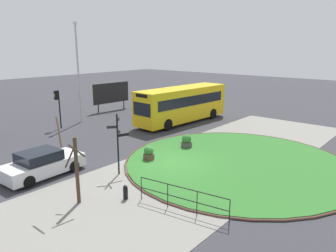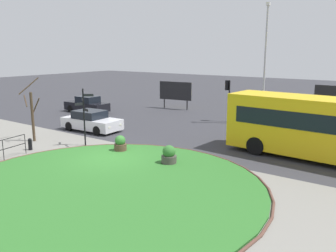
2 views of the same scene
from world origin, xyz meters
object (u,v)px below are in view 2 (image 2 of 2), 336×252
object	(u,v)px
planter_near_signpost	(120,144)
planter_kerbside	(169,156)
bollard_foreground	(30,144)
signpost_directional	(84,113)
street_tree_bare	(32,113)
traffic_light_near	(228,91)
billboard_left	(176,91)
car_far_lane	(91,121)
car_near_lane	(87,105)
bus_yellow	(325,128)
lamppost_tall	(265,61)

from	to	relation	value
planter_near_signpost	planter_kerbside	bearing A→B (deg)	-3.94
bollard_foreground	planter_kerbside	world-z (taller)	planter_kerbside
signpost_directional	street_tree_bare	world-z (taller)	street_tree_bare
signpost_directional	traffic_light_near	bearing A→B (deg)	73.53
traffic_light_near	billboard_left	distance (m)	7.43
bollard_foreground	billboard_left	xyz separation A→B (m)	(-1.60, 16.98, 1.35)
car_far_lane	billboard_left	xyz separation A→B (m)	(-0.57, 11.39, 1.05)
car_far_lane	car_near_lane	bearing A→B (deg)	137.48
bus_yellow	planter_near_signpost	size ratio (longest dim) A/B	10.60
planter_kerbside	street_tree_bare	size ratio (longest dim) A/B	0.25
bollard_foreground	billboard_left	world-z (taller)	billboard_left
traffic_light_near	bollard_foreground	bearing A→B (deg)	80.39
planter_kerbside	car_far_lane	bearing A→B (deg)	161.16
traffic_light_near	planter_near_signpost	xyz separation A→B (m)	(-0.86, -11.54, -1.99)
lamppost_tall	billboard_left	distance (m)	10.27
planter_near_signpost	street_tree_bare	bearing A→B (deg)	-167.21
bollard_foreground	planter_kerbside	size ratio (longest dim) A/B	0.71
street_tree_bare	traffic_light_near	bearing A→B (deg)	61.69
bollard_foreground	billboard_left	bearing A→B (deg)	95.37
traffic_light_near	billboard_left	bearing A→B (deg)	-10.52
bollard_foreground	lamppost_tall	size ratio (longest dim) A/B	0.08
car_near_lane	billboard_left	size ratio (longest dim) A/B	1.28
signpost_directional	bus_yellow	bearing A→B (deg)	22.78
signpost_directional	billboard_left	world-z (taller)	signpost_directional
traffic_light_near	street_tree_bare	bearing A→B (deg)	72.41
traffic_light_near	planter_kerbside	bearing A→B (deg)	113.54
car_far_lane	lamppost_tall	world-z (taller)	lamppost_tall
car_near_lane	traffic_light_near	size ratio (longest dim) A/B	1.33
bus_yellow	car_near_lane	xyz separation A→B (m)	(-21.17, 2.92, -1.06)
lamppost_tall	planter_near_signpost	bearing A→B (deg)	-106.25
signpost_directional	planter_kerbside	size ratio (longest dim) A/B	3.45
bollard_foreground	signpost_directional	bearing A→B (deg)	54.21
lamppost_tall	planter_near_signpost	world-z (taller)	lamppost_tall
car_near_lane	street_tree_bare	xyz separation A→B (m)	(5.43, -9.22, 1.12)
bollard_foreground	traffic_light_near	distance (m)	15.39
signpost_directional	planter_near_signpost	size ratio (longest dim) A/B	3.60
planter_near_signpost	street_tree_bare	world-z (taller)	street_tree_bare
signpost_directional	car_far_lane	size ratio (longest dim) A/B	0.77
signpost_directional	traffic_light_near	world-z (taller)	signpost_directional
signpost_directional	lamppost_tall	distance (m)	14.12
traffic_light_near	planter_kerbside	size ratio (longest dim) A/B	3.30
bollard_foreground	car_far_lane	xyz separation A→B (m)	(-1.02, 5.58, 0.31)
bollard_foreground	planter_near_signpost	bearing A→B (deg)	31.84
signpost_directional	planter_kerbside	distance (m)	6.35
traffic_light_near	street_tree_bare	xyz separation A→B (m)	(-6.97, -12.93, -0.63)
planter_near_signpost	street_tree_bare	size ratio (longest dim) A/B	0.24
bollard_foreground	lamppost_tall	world-z (taller)	lamppost_tall
bollard_foreground	planter_near_signpost	size ratio (longest dim) A/B	0.74
bollard_foreground	bus_yellow	world-z (taller)	bus_yellow
car_far_lane	billboard_left	distance (m)	11.46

